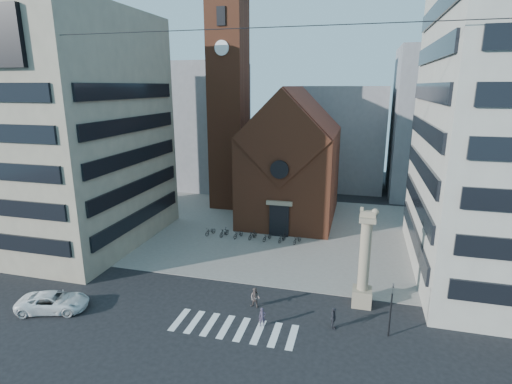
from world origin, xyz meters
TOP-DOWN VIEW (x-y plane):
  - ground at (0.00, 0.00)m, footprint 120.00×120.00m
  - piazza at (0.00, 19.00)m, footprint 46.00×30.00m
  - zebra_crossing at (0.55, -3.00)m, footprint 10.20×3.20m
  - church at (0.00, 25.04)m, footprint 12.00×16.65m
  - campanile at (-10.00, 28.00)m, footprint 5.50×5.50m
  - building_left at (-24.00, 10.00)m, footprint 18.00×20.00m
  - bg_block_left at (-20.00, 40.00)m, footprint 16.00×14.00m
  - bg_block_mid at (6.00, 45.00)m, footprint 14.00×12.00m
  - bg_block_right at (22.00, 42.00)m, footprint 16.00×14.00m
  - lion_column at (10.01, 3.00)m, footprint 1.63×1.60m
  - traffic_light at (12.00, -1.00)m, footprint 0.13×0.16m
  - white_car at (-14.66, -4.41)m, footprint 6.06×4.10m
  - pedestrian_0 at (2.60, -2.15)m, footprint 0.63×0.50m
  - pedestrian_1 at (1.37, 0.29)m, footprint 0.96×0.80m
  - pedestrian_2 at (7.92, -1.10)m, footprint 0.44×1.04m
  - scooter_0 at (-8.32, 15.07)m, footprint 1.24×1.94m
  - scooter_1 at (-6.51, 15.07)m, footprint 1.09×1.84m
  - scooter_2 at (-4.69, 15.07)m, footprint 1.24×1.94m
  - scooter_3 at (-2.87, 15.07)m, footprint 1.09×1.84m
  - scooter_4 at (-1.06, 15.07)m, footprint 1.24×1.94m
  - scooter_5 at (0.76, 15.07)m, footprint 1.09×1.84m
  - scooter_6 at (2.57, 15.07)m, footprint 1.24×1.94m

SIDE VIEW (x-z plane):
  - ground at x=0.00m, z-range 0.00..0.00m
  - zebra_crossing at x=0.55m, z-range 0.00..0.01m
  - piazza at x=0.00m, z-range 0.00..0.05m
  - scooter_0 at x=-8.32m, z-range 0.05..1.01m
  - scooter_2 at x=-4.69m, z-range 0.05..1.01m
  - scooter_4 at x=-1.06m, z-range 0.05..1.01m
  - scooter_6 at x=2.57m, z-range 0.05..1.01m
  - scooter_1 at x=-6.51m, z-range 0.05..1.12m
  - scooter_3 at x=-2.87m, z-range 0.05..1.12m
  - scooter_5 at x=0.76m, z-range 0.05..1.12m
  - pedestrian_0 at x=2.60m, z-range 0.00..1.53m
  - white_car at x=-14.66m, z-range 0.00..1.54m
  - pedestrian_1 at x=1.37m, z-range 0.00..1.76m
  - pedestrian_2 at x=7.92m, z-range 0.00..1.77m
  - traffic_light at x=12.00m, z-range 0.14..4.44m
  - lion_column at x=10.01m, z-range -0.88..7.79m
  - church at x=0.00m, z-range -1.02..16.98m
  - bg_block_mid at x=6.00m, z-range 0.00..18.00m
  - bg_block_left at x=-20.00m, z-range 0.00..22.00m
  - bg_block_right at x=22.00m, z-range 0.00..24.00m
  - building_left at x=-24.00m, z-range 0.00..26.00m
  - campanile at x=-10.00m, z-range 0.14..31.34m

